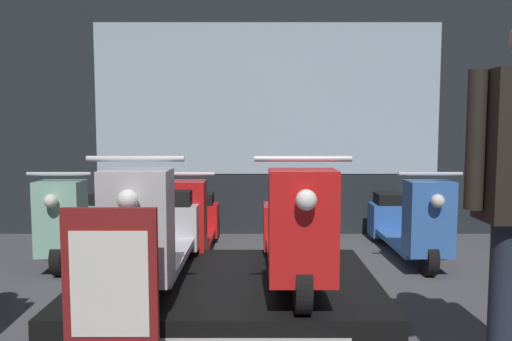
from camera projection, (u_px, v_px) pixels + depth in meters
name	position (u px, v px, depth m)	size (l,w,h in m)	color
shop_wall_back	(268.00, 95.00, 5.68)	(7.08, 0.09, 3.20)	#23282D
display_platform	(227.00, 293.00, 3.40)	(2.01, 1.54, 0.22)	black
scooter_display_left	(158.00, 231.00, 3.31)	(0.53, 1.67, 0.87)	black
scooter_display_right	(295.00, 231.00, 3.31)	(0.53, 1.67, 0.87)	black
scooter_backrow_0	(85.00, 223.00, 4.73)	(0.53, 1.67, 0.87)	black
scooter_backrow_1	(193.00, 223.00, 4.73)	(0.53, 1.67, 0.87)	black
scooter_backrow_2	(300.00, 223.00, 4.73)	(0.53, 1.67, 0.87)	black
scooter_backrow_3	(408.00, 223.00, 4.73)	(0.53, 1.67, 0.87)	black
price_sign_board	(111.00, 295.00, 2.40)	(0.46, 0.04, 0.86)	maroon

